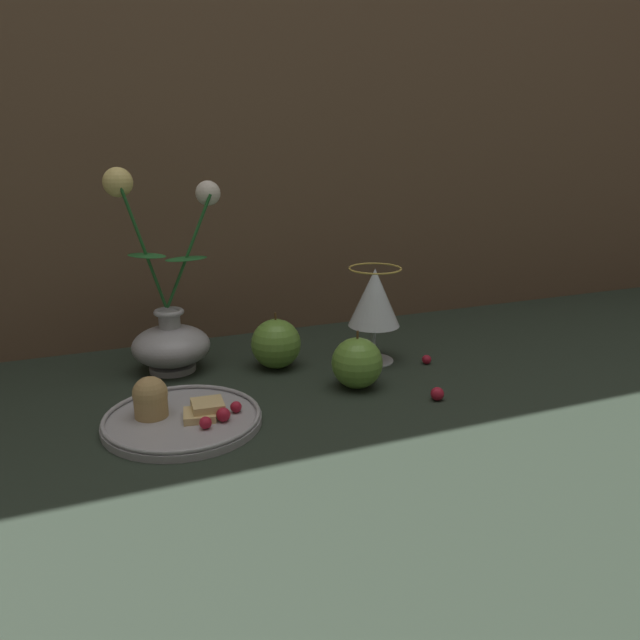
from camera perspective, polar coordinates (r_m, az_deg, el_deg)
The scene contains 9 objects.
ground_plane at distance 0.99m, azimuth -0.70°, elevation -5.62°, with size 2.40×2.40×0.00m, color #232D23.
wall_back at distance 1.23m, azimuth -6.61°, elevation 26.99°, with size 2.40×0.04×1.20m, color brown.
vase at distance 1.04m, azimuth -13.61°, elevation -0.53°, with size 0.18×0.13×0.33m.
plate_with_pastries at distance 0.87m, azimuth -12.84°, elevation -8.46°, with size 0.21×0.21×0.07m.
wine_glass at distance 1.05m, azimuth 4.99°, elevation 1.77°, with size 0.09×0.09×0.16m.
apple_beside_vase at distance 1.04m, azimuth -4.04°, elevation -2.18°, with size 0.08×0.08×0.10m.
apple_near_glass at distance 0.96m, azimuth 3.41°, elevation -3.94°, with size 0.08×0.08×0.09m.
berry_near_plate at distance 0.94m, azimuth 10.68°, elevation -6.65°, with size 0.02×0.02×0.02m, color #AD192D.
berry_front_center at distance 1.08m, azimuth 9.72°, elevation -3.58°, with size 0.02×0.02×0.02m, color #AD192D.
Camera 1 is at (-0.34, -0.86, 0.37)m, focal length 35.00 mm.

